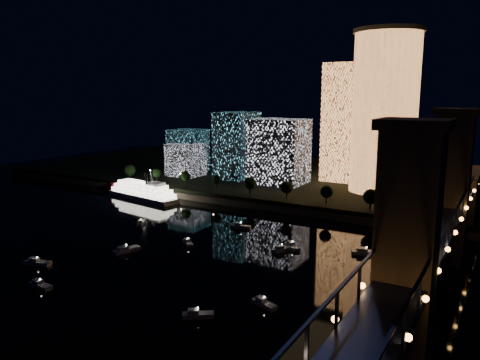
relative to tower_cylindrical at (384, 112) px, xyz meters
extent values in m
plane|color=black|center=(-24.14, -128.89, -45.33)|extent=(520.00, 520.00, 0.00)
cube|color=black|center=(-24.14, 31.11, -42.83)|extent=(420.00, 160.00, 5.00)
cube|color=#6B5E4C|center=(-24.14, -46.89, -43.83)|extent=(420.00, 6.00, 3.00)
cylinder|color=#FF9C51|center=(0.00, 0.00, -1.13)|extent=(32.00, 32.00, 78.41)
cylinder|color=#6B5E4C|center=(0.00, 0.00, 39.08)|extent=(34.00, 34.00, 2.00)
cube|color=#FF9C51|center=(-26.91, 20.32, -7.26)|extent=(20.78, 20.78, 66.13)
cube|color=white|center=(-55.00, -6.11, -22.54)|extent=(28.91, 24.46, 35.58)
cube|color=#5AD4F5|center=(-84.19, -3.08, -20.99)|extent=(19.34, 25.14, 38.68)
cube|color=white|center=(-114.42, -13.27, -30.64)|extent=(19.38, 17.62, 19.38)
cube|color=#5AD4F5|center=(-120.99, -1.72, -26.86)|extent=(19.25, 21.17, 26.95)
cube|color=navy|center=(40.86, -128.89, -27.33)|extent=(10.00, 260.00, 2.00)
cube|color=#6B5E4C|center=(40.86, -78.89, -21.33)|extent=(11.00, 9.00, 48.00)
cube|color=#6B5E4C|center=(40.86, -148.89, -21.33)|extent=(11.00, 9.00, 48.00)
cube|color=#6B5E4C|center=(40.86, -78.89, 3.67)|extent=(13.00, 11.00, 2.00)
cube|color=#6B5E4C|center=(40.86, -148.89, 3.67)|extent=(13.00, 11.00, 2.00)
cube|color=navy|center=(35.86, -128.89, -20.33)|extent=(0.50, 150.00, 0.50)
cube|color=navy|center=(45.86, -128.89, -20.33)|extent=(0.50, 150.00, 0.50)
cube|color=#6B5E4C|center=(40.86, -28.89, -33.83)|extent=(12.00, 40.00, 23.00)
cube|color=navy|center=(35.86, -188.89, -23.83)|extent=(0.50, 0.50, 7.00)
cube|color=navy|center=(35.86, -164.89, -23.83)|extent=(0.50, 0.50, 7.00)
cube|color=navy|center=(35.86, -140.89, -23.83)|extent=(0.50, 0.50, 7.00)
cube|color=navy|center=(35.86, -116.89, -23.83)|extent=(0.50, 0.50, 7.00)
cube|color=navy|center=(35.86, -92.89, -23.83)|extent=(0.50, 0.50, 7.00)
cube|color=navy|center=(35.86, -68.89, -23.83)|extent=(0.50, 0.50, 7.00)
sphere|color=#FF9638|center=(35.36, -173.89, -25.53)|extent=(1.20, 1.20, 1.20)
sphere|color=#FF9638|center=(35.36, -128.89, -25.53)|extent=(1.20, 1.20, 1.20)
sphere|color=#FF9638|center=(35.36, -83.89, -25.53)|extent=(1.20, 1.20, 1.20)
sphere|color=#FF9638|center=(35.36, -38.89, -25.53)|extent=(1.20, 1.20, 1.20)
cube|color=silver|center=(-108.52, -58.93, -44.19)|extent=(46.54, 17.58, 2.27)
cube|color=white|center=(-108.52, -58.93, -42.01)|extent=(42.65, 16.03, 2.08)
cube|color=white|center=(-108.52, -58.93, -39.93)|extent=(38.76, 14.49, 2.08)
cube|color=white|center=(-108.52, -58.93, -37.85)|extent=(33.00, 12.64, 2.08)
cube|color=silver|center=(-97.31, -60.76, -36.05)|extent=(8.39, 6.82, 1.70)
cylinder|color=black|center=(-103.22, -61.71, -33.97)|extent=(1.33, 1.33, 5.68)
cylinder|color=black|center=(-102.61, -57.98, -33.97)|extent=(1.33, 1.33, 5.68)
cylinder|color=maroon|center=(-130.96, -55.29, -42.49)|extent=(7.91, 9.48, 6.63)
cube|color=silver|center=(-75.47, -96.99, -44.73)|extent=(5.00, 6.94, 1.20)
cube|color=silver|center=(-75.01, -97.88, -43.63)|extent=(2.63, 2.89, 1.00)
sphere|color=white|center=(-75.47, -96.99, -42.73)|extent=(0.36, 0.36, 0.36)
cube|color=silver|center=(35.48, -130.13, -44.73)|extent=(9.28, 4.25, 1.20)
cube|color=silver|center=(34.16, -130.34, -43.63)|extent=(3.46, 2.79, 1.00)
sphere|color=white|center=(35.48, -130.13, -42.73)|extent=(0.36, 0.36, 0.36)
cube|color=silver|center=(-36.37, -80.22, -44.73)|extent=(8.44, 4.75, 1.20)
cube|color=silver|center=(-37.53, -80.56, -43.63)|extent=(3.29, 2.80, 1.00)
sphere|color=white|center=(-36.37, -80.22, -42.73)|extent=(0.36, 0.36, 0.36)
cube|color=silver|center=(-55.68, -160.64, -44.73)|extent=(8.10, 2.98, 1.20)
cube|color=silver|center=(-56.87, -160.57, -43.63)|extent=(2.90, 2.22, 1.00)
sphere|color=white|center=(-55.68, -160.64, -42.73)|extent=(0.36, 0.36, 0.36)
cube|color=silver|center=(-6.43, -152.63, -44.73)|extent=(7.75, 6.54, 1.20)
cube|color=silver|center=(-7.37, -153.31, -43.63)|extent=(3.38, 3.22, 1.00)
sphere|color=white|center=(-6.43, -152.63, -42.73)|extent=(0.36, 0.36, 0.36)
cube|color=silver|center=(-9.64, -97.43, -44.73)|extent=(4.73, 7.98, 1.20)
cube|color=silver|center=(-10.00, -98.51, -43.63)|extent=(2.72, 3.15, 1.00)
sphere|color=white|center=(-9.64, -97.43, -42.73)|extent=(0.36, 0.36, 0.36)
cube|color=silver|center=(-72.32, -149.25, -44.73)|extent=(9.27, 5.39, 1.20)
cube|color=silver|center=(-73.58, -149.66, -43.63)|extent=(3.65, 3.13, 1.00)
sphere|color=white|center=(-72.32, -149.25, -42.73)|extent=(0.36, 0.36, 0.36)
cube|color=silver|center=(-7.82, -92.69, -44.73)|extent=(7.79, 7.56, 1.20)
cube|color=silver|center=(-8.72, -91.84, -43.63)|extent=(3.56, 3.53, 1.00)
sphere|color=white|center=(-7.82, -92.69, -42.73)|extent=(0.36, 0.36, 0.36)
cube|color=silver|center=(16.79, -85.56, -44.73)|extent=(10.53, 6.68, 1.20)
cube|color=silver|center=(15.38, -86.12, -43.63)|extent=(4.23, 3.72, 1.00)
sphere|color=white|center=(16.79, -85.56, -42.73)|extent=(0.36, 0.36, 0.36)
cube|color=silver|center=(-56.42, -125.39, -44.73)|extent=(5.55, 10.12, 1.20)
cube|color=silver|center=(-56.81, -126.78, -43.63)|extent=(3.32, 3.92, 1.00)
sphere|color=white|center=(-56.42, -125.39, -42.73)|extent=(0.36, 0.36, 0.36)
cube|color=silver|center=(-42.09, -108.67, -44.73)|extent=(7.12, 6.39, 1.20)
cube|color=silver|center=(-42.93, -107.98, -43.63)|extent=(3.17, 3.07, 1.00)
sphere|color=white|center=(-42.09, -108.67, -42.73)|extent=(0.36, 0.36, 0.36)
cube|color=silver|center=(4.84, -138.85, -44.73)|extent=(7.99, 4.84, 1.20)
cube|color=silver|center=(3.76, -138.47, -43.63)|extent=(3.17, 2.76, 1.00)
sphere|color=white|center=(4.84, -138.85, -42.73)|extent=(0.36, 0.36, 0.36)
cylinder|color=black|center=(-134.14, -40.89, -38.33)|extent=(0.70, 0.70, 4.00)
sphere|color=black|center=(-134.14, -40.89, -34.83)|extent=(6.76, 6.76, 6.76)
cylinder|color=black|center=(-114.14, -40.89, -38.33)|extent=(0.70, 0.70, 4.00)
sphere|color=black|center=(-114.14, -40.89, -34.83)|extent=(5.27, 5.27, 5.27)
cylinder|color=black|center=(-94.14, -40.89, -38.33)|extent=(0.70, 0.70, 4.00)
sphere|color=black|center=(-94.14, -40.89, -34.83)|extent=(5.37, 5.37, 5.37)
cylinder|color=black|center=(-74.14, -40.89, -38.33)|extent=(0.70, 0.70, 4.00)
sphere|color=black|center=(-74.14, -40.89, -34.83)|extent=(5.01, 5.01, 5.01)
cylinder|color=black|center=(-54.14, -40.89, -38.33)|extent=(0.70, 0.70, 4.00)
sphere|color=black|center=(-54.14, -40.89, -34.83)|extent=(6.20, 6.20, 6.20)
cylinder|color=black|center=(-34.14, -40.89, -38.33)|extent=(0.70, 0.70, 4.00)
sphere|color=black|center=(-34.14, -40.89, -34.83)|extent=(5.93, 5.93, 5.93)
cylinder|color=black|center=(-14.14, -40.89, -38.33)|extent=(0.70, 0.70, 4.00)
sphere|color=black|center=(-14.14, -40.89, -34.83)|extent=(5.83, 5.83, 5.83)
cylinder|color=black|center=(5.86, -40.89, -38.33)|extent=(0.70, 0.70, 4.00)
sphere|color=black|center=(5.86, -40.89, -34.83)|extent=(6.67, 6.67, 6.67)
cylinder|color=black|center=(25.86, -40.89, -38.33)|extent=(0.70, 0.70, 4.00)
sphere|color=black|center=(25.86, -40.89, -34.83)|extent=(5.42, 5.42, 5.42)
cylinder|color=black|center=(-124.14, -34.89, -37.83)|extent=(0.24, 0.24, 5.00)
sphere|color=#FFCC7F|center=(-124.14, -34.89, -35.03)|extent=(0.70, 0.70, 0.70)
cylinder|color=black|center=(-102.14, -34.89, -37.83)|extent=(0.24, 0.24, 5.00)
sphere|color=#FFCC7F|center=(-102.14, -34.89, -35.03)|extent=(0.70, 0.70, 0.70)
cylinder|color=black|center=(-80.14, -34.89, -37.83)|extent=(0.24, 0.24, 5.00)
sphere|color=#FFCC7F|center=(-80.14, -34.89, -35.03)|extent=(0.70, 0.70, 0.70)
cylinder|color=black|center=(-58.14, -34.89, -37.83)|extent=(0.24, 0.24, 5.00)
sphere|color=#FFCC7F|center=(-58.14, -34.89, -35.03)|extent=(0.70, 0.70, 0.70)
cylinder|color=black|center=(-36.14, -34.89, -37.83)|extent=(0.24, 0.24, 5.00)
sphere|color=#FFCC7F|center=(-36.14, -34.89, -35.03)|extent=(0.70, 0.70, 0.70)
cylinder|color=black|center=(-14.14, -34.89, -37.83)|extent=(0.24, 0.24, 5.00)
sphere|color=#FFCC7F|center=(-14.14, -34.89, -35.03)|extent=(0.70, 0.70, 0.70)
cylinder|color=black|center=(7.86, -34.89, -37.83)|extent=(0.24, 0.24, 5.00)
sphere|color=#FFCC7F|center=(7.86, -34.89, -35.03)|extent=(0.70, 0.70, 0.70)
camera|label=1|loc=(56.83, -240.08, 9.38)|focal=35.00mm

